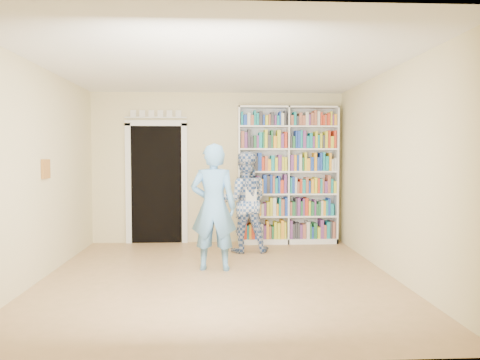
{
  "coord_description": "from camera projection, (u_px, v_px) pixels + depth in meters",
  "views": [
    {
      "loc": [
        -0.03,
        -5.95,
        1.57
      ],
      "look_at": [
        0.32,
        0.9,
        1.21
      ],
      "focal_mm": 35.0,
      "sensor_mm": 36.0,
      "label": 1
    }
  ],
  "objects": [
    {
      "name": "wall_left",
      "position": [
        38.0,
        173.0,
        5.84
      ],
      "size": [
        0.0,
        5.0,
        5.0
      ],
      "primitive_type": "plane",
      "rotation": [
        1.57,
        0.0,
        1.57
      ],
      "color": "beige",
      "rests_on": "floor"
    },
    {
      "name": "man_plaid",
      "position": [
        245.0,
        202.0,
        7.6
      ],
      "size": [
        0.81,
        0.63,
        1.64
      ],
      "primitive_type": "imported",
      "rotation": [
        0.0,
        0.0,
        3.16
      ],
      "color": "#315498",
      "rests_on": "floor"
    },
    {
      "name": "floor",
      "position": [
        219.0,
        278.0,
        6.02
      ],
      "size": [
        5.0,
        5.0,
        0.0
      ],
      "primitive_type": "plane",
      "color": "#A07C4D",
      "rests_on": "ground"
    },
    {
      "name": "wall_right",
      "position": [
        392.0,
        173.0,
        6.07
      ],
      "size": [
        0.0,
        5.0,
        5.0
      ],
      "primitive_type": "plane",
      "rotation": [
        1.57,
        0.0,
        -1.57
      ],
      "color": "beige",
      "rests_on": "floor"
    },
    {
      "name": "ceiling",
      "position": [
        218.0,
        66.0,
        5.88
      ],
      "size": [
        5.0,
        5.0,
        0.0
      ],
      "primitive_type": "plane",
      "rotation": [
        3.14,
        0.0,
        0.0
      ],
      "color": "white",
      "rests_on": "wall_back"
    },
    {
      "name": "paper_sheet",
      "position": [
        251.0,
        195.0,
        7.38
      ],
      "size": [
        0.18,
        0.1,
        0.28
      ],
      "primitive_type": "cube",
      "rotation": [
        0.0,
        0.0,
        0.47
      ],
      "color": "white",
      "rests_on": "man_plaid"
    },
    {
      "name": "man_blue",
      "position": [
        214.0,
        207.0,
        6.4
      ],
      "size": [
        0.68,
        0.48,
        1.74
      ],
      "primitive_type": "imported",
      "rotation": [
        0.0,
        0.0,
        3.03
      ],
      "color": "#5B94CA",
      "rests_on": "floor"
    },
    {
      "name": "wall_back",
      "position": [
        218.0,
        168.0,
        8.45
      ],
      "size": [
        4.5,
        0.0,
        4.5
      ],
      "primitive_type": "plane",
      "rotation": [
        1.57,
        0.0,
        0.0
      ],
      "color": "beige",
      "rests_on": "floor"
    },
    {
      "name": "wall_art",
      "position": [
        46.0,
        169.0,
        6.04
      ],
      "size": [
        0.03,
        0.25,
        0.25
      ],
      "primitive_type": "cube",
      "color": "brown",
      "rests_on": "wall_left"
    },
    {
      "name": "doorway",
      "position": [
        157.0,
        177.0,
        8.38
      ],
      "size": [
        1.1,
        0.08,
        2.43
      ],
      "color": "black",
      "rests_on": "floor"
    },
    {
      "name": "bookshelf",
      "position": [
        288.0,
        175.0,
        8.36
      ],
      "size": [
        1.78,
        0.33,
        2.44
      ],
      "rotation": [
        0.0,
        0.0,
        -0.33
      ],
      "color": "white",
      "rests_on": "floor"
    }
  ]
}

